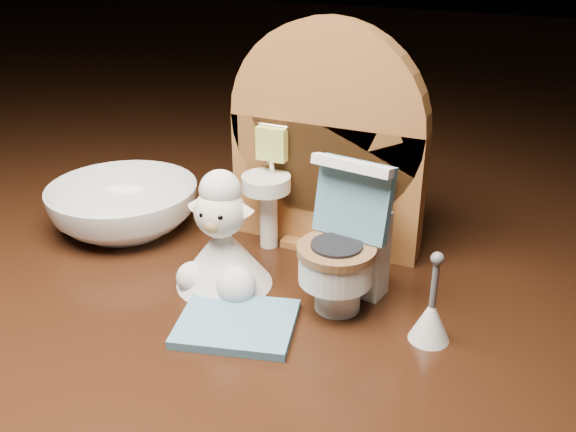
# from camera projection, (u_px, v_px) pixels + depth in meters

# --- Properties ---
(backdrop_panel) EXTENTS (0.13, 0.05, 0.15)m
(backdrop_panel) POSITION_uv_depth(u_px,v_px,m) (324.00, 153.00, 0.41)
(backdrop_panel) COLOR #9C602E
(backdrop_panel) RESTS_ON ground
(toy_toilet) EXTENTS (0.05, 0.06, 0.09)m
(toy_toilet) POSITION_uv_depth(u_px,v_px,m) (346.00, 253.00, 0.36)
(toy_toilet) COLOR white
(toy_toilet) RESTS_ON ground
(bath_mat) EXTENTS (0.07, 0.07, 0.00)m
(bath_mat) POSITION_uv_depth(u_px,v_px,m) (237.00, 323.00, 0.35)
(bath_mat) COLOR teal
(bath_mat) RESTS_ON ground
(toilet_brush) EXTENTS (0.02, 0.02, 0.05)m
(toilet_brush) POSITION_uv_depth(u_px,v_px,m) (431.00, 317.00, 0.34)
(toilet_brush) COLOR white
(toilet_brush) RESTS_ON ground
(plush_lamb) EXTENTS (0.06, 0.06, 0.08)m
(plush_lamb) POSITION_uv_depth(u_px,v_px,m) (222.00, 247.00, 0.38)
(plush_lamb) COLOR silver
(plush_lamb) RESTS_ON ground
(ceramic_bowl) EXTENTS (0.12, 0.12, 0.03)m
(ceramic_bowl) POSITION_uv_depth(u_px,v_px,m) (124.00, 208.00, 0.45)
(ceramic_bowl) COLOR white
(ceramic_bowl) RESTS_ON ground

